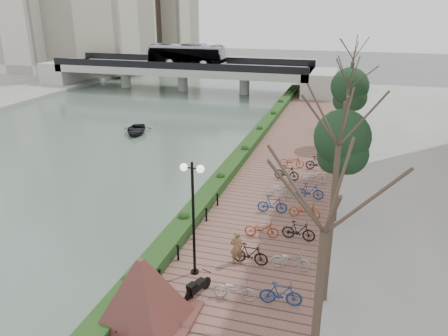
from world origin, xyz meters
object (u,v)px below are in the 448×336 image
at_px(lamppost, 193,196).
at_px(pedestrian, 237,247).
at_px(motorcycle, 198,286).
at_px(boat, 136,130).
at_px(granite_monument, 143,293).

xyz_separation_m(lamppost, pedestrian, (1.53, 1.28, -2.86)).
bearing_deg(motorcycle, boat, 140.99).
distance_m(lamppost, motorcycle, 3.61).
distance_m(motorcycle, boat, 26.17).
bearing_deg(granite_monument, pedestrian, 66.86).
height_order(motorcycle, pedestrian, pedestrian).
xyz_separation_m(motorcycle, pedestrian, (0.86, 2.73, 0.37)).
bearing_deg(pedestrian, motorcycle, 47.63).
bearing_deg(motorcycle, pedestrian, 90.84).
xyz_separation_m(granite_monument, pedestrian, (2.11, 4.93, -0.61)).
relative_size(granite_monument, lamppost, 1.04).
bearing_deg(granite_monument, lamppost, 80.94).
bearing_deg(pedestrian, granite_monument, 41.98).
height_order(granite_monument, pedestrian, granite_monument).
relative_size(motorcycle, boat, 0.37).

